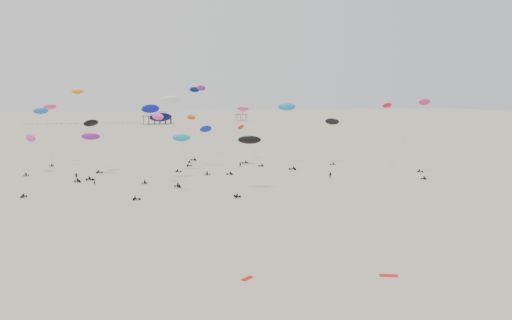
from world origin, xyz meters
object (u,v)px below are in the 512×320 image
object	(u,v)px
pavilion_main	(157,118)
rig_9	(246,136)
rig_0	(157,127)
pavilion_small	(241,117)
rig_4	(91,144)
spectator_0	(95,185)

from	to	relation	value
pavilion_main	rig_9	size ratio (longest dim) A/B	1.57
rig_9	rig_0	bearing A→B (deg)	148.84
pavilion_main	rig_0	xyz separation A→B (m)	(-12.18, -253.08, 10.33)
pavilion_main	rig_9	bearing A→B (deg)	-85.89
pavilion_small	rig_4	world-z (taller)	rig_4
rig_4	rig_9	xyz separation A→B (m)	(45.13, 9.60, 0.58)
rig_0	rig_9	size ratio (longest dim) A/B	1.50
pavilion_small	rig_0	size ratio (longest dim) A/B	0.45
spectator_0	rig_0	bearing A→B (deg)	-143.61
rig_9	spectator_0	size ratio (longest dim) A/B	7.06
pavilion_main	rig_4	distance (m)	235.40
rig_9	rig_4	bearing A→B (deg)	115.00
rig_0	rig_4	world-z (taller)	rig_0
rig_0	rig_9	bearing A→B (deg)	-152.49
pavilion_main	spectator_0	size ratio (longest dim) A/B	11.09
rig_0	rig_4	xyz separation A→B (m)	(-16.86, 19.53, -5.63)
pavilion_main	rig_4	size ratio (longest dim) A/B	1.66
rig_0	spectator_0	xyz separation A→B (m)	(-15.28, 6.11, -14.55)
pavilion_main	rig_0	size ratio (longest dim) A/B	1.05
rig_4	rig_9	world-z (taller)	rig_9
rig_9	spectator_0	xyz separation A→B (m)	(-43.55, -23.01, -9.50)
rig_0	rig_4	size ratio (longest dim) A/B	1.58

